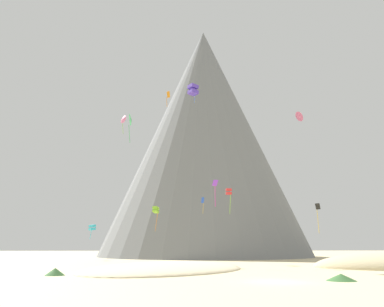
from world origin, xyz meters
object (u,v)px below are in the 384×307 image
kite_green_high (131,120)px  kite_pink_high (123,119)px  kite_rainbow_high (299,117)px  kite_cyan_low (92,228)px  kite_white_high (194,93)px  rock_massif (203,142)px  bush_far_right (341,277)px  kite_gold_mid (242,177)px  kite_red_low (229,192)px  kite_violet_low (215,187)px  bush_low_patch (55,272)px  kite_indigo_high (193,90)px  kite_blue_low (203,202)px  kite_black_low (318,211)px  kite_lime_low (156,210)px  kite_orange_high (168,96)px

kite_green_high → kite_pink_high: (-3.08, 14.51, 5.05)m
kite_rainbow_high → kite_cyan_low: kite_rainbow_high is taller
kite_white_high → kite_cyan_low: (-21.58, -2.79, -31.93)m
rock_massif → kite_cyan_low: 43.23m
bush_far_right → kite_gold_mid: (5.13, 59.03, 19.14)m
kite_red_low → bush_far_right: bearing=97.4°
rock_massif → kite_green_high: 39.14m
kite_green_high → kite_pink_high: size_ratio=1.22×
kite_pink_high → kite_white_high: (16.66, -0.65, 6.92)m
kite_green_high → kite_violet_low: size_ratio=1.47×
rock_massif → kite_gold_mid: bearing=-59.4°
bush_low_patch → kite_gold_mid: 62.38m
bush_low_patch → kite_rainbow_high: size_ratio=0.78×
kite_indigo_high → kite_red_low: size_ratio=0.76×
bush_low_patch → kite_gold_mid: size_ratio=0.46×
kite_blue_low → kite_pink_high: (-17.82, 6.77, 19.95)m
kite_violet_low → kite_rainbow_high: kite_rainbow_high is taller
bush_far_right → kite_white_high: (-7.28, 52.39, 38.11)m
bush_far_right → kite_blue_low: size_ratio=0.71×
kite_green_high → kite_black_low: bearing=-109.1°
kite_violet_low → kite_cyan_low: kite_violet_low is taller
bush_low_patch → kite_blue_low: kite_blue_low is taller
bush_low_patch → kite_rainbow_high: (41.82, 42.34, 31.89)m
kite_red_low → kite_cyan_low: kite_red_low is taller
kite_black_low → kite_lime_low: (-28.48, 9.40, 0.89)m
kite_cyan_low → kite_white_high: bearing=55.1°
kite_red_low → rock_massif: bearing=-88.4°
kite_orange_high → kite_green_high: bearing=-107.2°
kite_gold_mid → kite_lime_low: (-20.84, -16.28, -9.89)m
rock_massif → kite_black_low: size_ratio=13.07×
kite_black_low → kite_gold_mid: bearing=9.4°
kite_orange_high → kite_indigo_high: bearing=1.0°
kite_rainbow_high → kite_blue_low: bearing=-16.1°
kite_orange_high → kite_cyan_low: kite_orange_high is taller
kite_violet_low → kite_orange_high: bearing=-161.0°
rock_massif → kite_pink_high: rock_massif is taller
kite_lime_low → kite_red_low: bearing=-6.9°
rock_massif → kite_orange_high: rock_massif is taller
kite_violet_low → kite_red_low: size_ratio=0.90×
kite_green_high → kite_rainbow_high: (38.01, 11.47, 5.83)m
kite_rainbow_high → bush_far_right: bearing=45.9°
bush_low_patch → kite_green_high: size_ratio=0.34×
bush_far_right → kite_cyan_low: 57.71m
kite_blue_low → kite_pink_high: bearing=-139.0°
kite_white_high → kite_cyan_low: kite_white_high is taller
kite_indigo_high → kite_gold_mid: bearing=-57.4°
kite_pink_high → rock_massif: bearing=93.0°
bush_far_right → kite_rainbow_high: 61.77m
bush_far_right → kite_red_low: size_ratio=0.56×
kite_gold_mid → kite_lime_low: bearing=-7.5°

